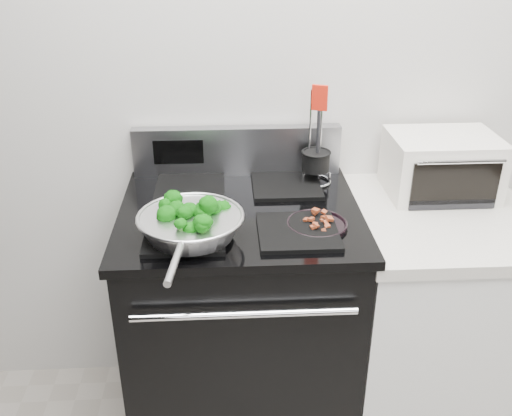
{
  "coord_description": "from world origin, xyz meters",
  "views": [
    {
      "loc": [
        -0.34,
        -0.26,
        1.79
      ],
      "look_at": [
        -0.25,
        1.36,
        0.98
      ],
      "focal_mm": 40.0,
      "sensor_mm": 36.0,
      "label": 1
    }
  ],
  "objects": [
    {
      "name": "back_wall",
      "position": [
        0.0,
        1.75,
        1.35
      ],
      "size": [
        4.0,
        0.02,
        2.7
      ],
      "primitive_type": "cube",
      "color": "beige",
      "rests_on": "ground"
    },
    {
      "name": "gas_range",
      "position": [
        -0.3,
        1.41,
        0.49
      ],
      "size": [
        0.79,
        0.69,
        1.13
      ],
      "color": "black",
      "rests_on": "floor"
    },
    {
      "name": "counter",
      "position": [
        0.39,
        1.41,
        0.46
      ],
      "size": [
        0.62,
        0.68,
        0.92
      ],
      "color": "white",
      "rests_on": "floor"
    },
    {
      "name": "skillet",
      "position": [
        -0.45,
        1.22,
        1.0
      ],
      "size": [
        0.32,
        0.5,
        0.07
      ],
      "rotation": [
        0.0,
        0.0,
        -0.12
      ],
      "color": "silver",
      "rests_on": "gas_range"
    },
    {
      "name": "broccoli_pile",
      "position": [
        -0.45,
        1.23,
        1.02
      ],
      "size": [
        0.25,
        0.25,
        0.09
      ],
      "primitive_type": null,
      "color": "black",
      "rests_on": "skillet"
    },
    {
      "name": "bacon_plate",
      "position": [
        -0.07,
        1.28,
        0.97
      ],
      "size": [
        0.19,
        0.19,
        0.04
      ],
      "rotation": [
        0.0,
        0.0,
        0.21
      ],
      "color": "black",
      "rests_on": "gas_range"
    },
    {
      "name": "utensil_holder",
      "position": [
        -0.02,
        1.61,
        1.01
      ],
      "size": [
        0.12,
        0.12,
        0.36
      ],
      "rotation": [
        0.0,
        0.0,
        -0.36
      ],
      "color": "silver",
      "rests_on": "gas_range"
    },
    {
      "name": "toaster_oven",
      "position": [
        0.42,
        1.57,
        1.03
      ],
      "size": [
        0.37,
        0.29,
        0.21
      ],
      "rotation": [
        0.0,
        0.0,
        0.0
      ],
      "color": "silver",
      "rests_on": "counter"
    }
  ]
}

